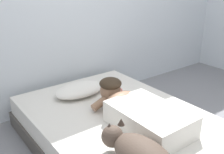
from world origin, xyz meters
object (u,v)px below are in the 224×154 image
at_px(coffee_cup, 116,92).
at_px(person_lying, 137,110).
at_px(dog, 139,154).
at_px(bed, 124,134).
at_px(pillow, 80,90).
at_px(cell_phone, 120,113).

bearing_deg(coffee_cup, person_lying, -109.17).
bearing_deg(coffee_cup, dog, -120.17).
xyz_separation_m(bed, dog, (-0.32, -0.53, 0.26)).
distance_m(bed, dog, 0.67).
bearing_deg(bed, person_lying, -70.19).
bearing_deg(coffee_cup, bed, -118.84).
distance_m(pillow, person_lying, 0.74).
bearing_deg(cell_phone, dog, -119.26).
xyz_separation_m(pillow, cell_phone, (0.09, -0.54, -0.05)).
distance_m(bed, person_lying, 0.29).
xyz_separation_m(bed, person_lying, (0.04, -0.11, 0.27)).
bearing_deg(coffee_cup, pillow, 140.63).
height_order(coffee_cup, cell_phone, coffee_cup).
height_order(person_lying, cell_phone, person_lying).
relative_size(pillow, dog, 0.90).
xyz_separation_m(dog, coffee_cup, (0.53, 0.92, -0.07)).
relative_size(dog, coffee_cup, 4.60).
bearing_deg(bed, cell_phone, 74.48).
bearing_deg(dog, coffee_cup, 59.83).
height_order(bed, dog, dog).
relative_size(pillow, cell_phone, 3.71).
height_order(bed, coffee_cup, coffee_cup).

